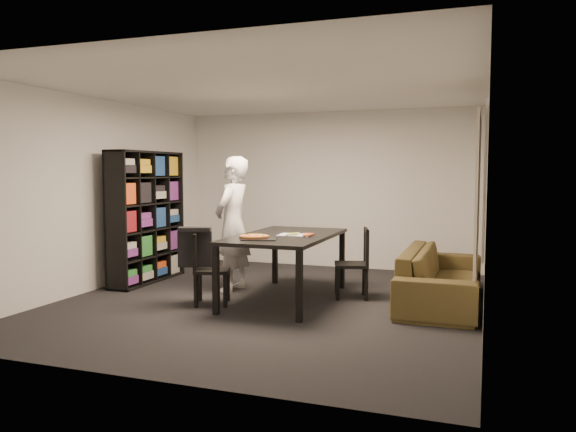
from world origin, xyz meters
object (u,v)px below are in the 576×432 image
(dining_table, at_px, (285,240))
(chair_left, at_px, (205,264))
(person, at_px, (233,224))
(bookshelf, at_px, (147,217))
(baking_tray, at_px, (259,239))
(chair_right, at_px, (358,258))
(sofa, at_px, (442,276))
(pepperoni_pizza, at_px, (254,237))

(dining_table, height_order, chair_left, chair_left)
(dining_table, xyz_separation_m, person, (-0.86, 0.29, 0.15))
(bookshelf, distance_m, dining_table, 2.35)
(chair_left, relative_size, baking_tray, 2.19)
(dining_table, bearing_deg, baking_tray, -102.32)
(baking_tray, bearing_deg, chair_right, 45.69)
(person, xyz_separation_m, sofa, (2.72, 0.19, -0.57))
(chair_right, bearing_deg, pepperoni_pizza, -63.68)
(bookshelf, distance_m, sofa, 4.21)
(baking_tray, distance_m, pepperoni_pizza, 0.09)
(chair_right, height_order, person, person)
(chair_right, height_order, sofa, chair_right)
(dining_table, distance_m, sofa, 1.97)
(chair_left, xyz_separation_m, person, (-0.02, 0.83, 0.41))
(dining_table, xyz_separation_m, baking_tray, (-0.12, -0.55, 0.08))
(pepperoni_pizza, bearing_deg, person, 128.97)
(bookshelf, bearing_deg, pepperoni_pizza, -24.62)
(baking_tray, height_order, pepperoni_pizza, pepperoni_pizza)
(chair_left, relative_size, pepperoni_pizza, 2.50)
(chair_right, bearing_deg, sofa, 77.00)
(baking_tray, bearing_deg, bookshelf, 155.55)
(sofa, bearing_deg, bookshelf, 90.58)
(person, bearing_deg, chair_right, 97.07)
(person, bearing_deg, pepperoni_pizza, 41.45)
(dining_table, relative_size, pepperoni_pizza, 5.65)
(bookshelf, bearing_deg, baking_tray, -24.45)
(person, bearing_deg, dining_table, 73.86)
(chair_right, bearing_deg, chair_left, -76.09)
(dining_table, height_order, chair_right, chair_right)
(dining_table, xyz_separation_m, chair_left, (-0.84, -0.55, -0.25))
(baking_tray, relative_size, sofa, 0.18)
(chair_right, bearing_deg, baking_tray, -60.58)
(person, height_order, pepperoni_pizza, person)
(chair_left, distance_m, sofa, 2.89)
(baking_tray, bearing_deg, dining_table, 77.68)
(sofa, bearing_deg, pepperoni_pizza, 116.06)
(chair_left, height_order, sofa, chair_left)
(bookshelf, xyz_separation_m, sofa, (4.16, 0.04, -0.62))
(dining_table, xyz_separation_m, sofa, (1.86, 0.48, -0.42))
(chair_left, distance_m, person, 0.93)
(chair_left, bearing_deg, baking_tray, -111.07)
(bookshelf, height_order, dining_table, bookshelf)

